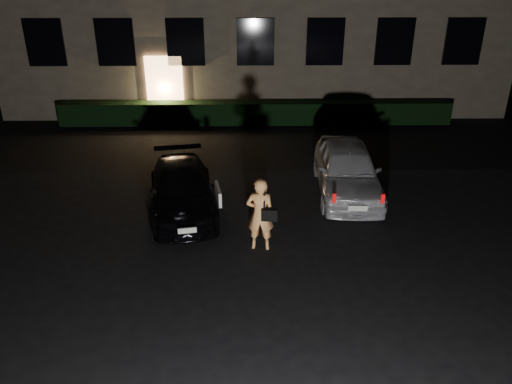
{
  "coord_description": "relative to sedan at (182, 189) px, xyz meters",
  "views": [
    {
      "loc": [
        -0.3,
        -8.21,
        5.92
      ],
      "look_at": [
        -0.13,
        2.0,
        1.07
      ],
      "focal_mm": 35.0,
      "sensor_mm": 36.0,
      "label": 1
    }
  ],
  "objects": [
    {
      "name": "sedan",
      "position": [
        0.0,
        0.0,
        0.0
      ],
      "size": [
        2.2,
        4.06,
        1.12
      ],
      "rotation": [
        0.0,
        0.0,
        0.17
      ],
      "color": "black",
      "rests_on": "ground"
    },
    {
      "name": "man",
      "position": [
        1.94,
        -1.91,
        0.29
      ],
      "size": [
        0.7,
        0.46,
        1.69
      ],
      "rotation": [
        0.0,
        0.0,
        3.05
      ],
      "color": "#FEAA5E",
      "rests_on": "ground"
    },
    {
      "name": "ground",
      "position": [
        1.98,
        -3.26,
        -0.56
      ],
      "size": [
        80.0,
        80.0,
        0.0
      ],
      "primitive_type": "plane",
      "color": "black",
      "rests_on": "ground"
    },
    {
      "name": "hedge",
      "position": [
        1.98,
        7.24,
        -0.13
      ],
      "size": [
        15.0,
        0.7,
        0.85
      ],
      "primitive_type": "cube",
      "color": "black",
      "rests_on": "ground"
    },
    {
      "name": "hatch",
      "position": [
        4.36,
        0.94,
        0.13
      ],
      "size": [
        1.8,
        4.09,
        1.37
      ],
      "rotation": [
        0.0,
        0.0,
        -0.05
      ],
      "color": "silver",
      "rests_on": "ground"
    }
  ]
}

